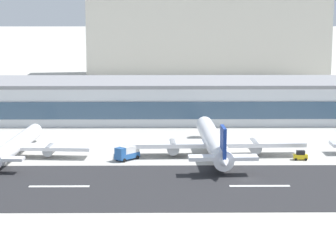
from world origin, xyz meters
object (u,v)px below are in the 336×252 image
(distant_hotel_block, at_px, (208,25))
(airliner_navy_tail_gate_1, at_px, (214,143))
(airliner_blue_tail_gate_0, at_px, (15,146))
(service_box_truck_0, at_px, (127,152))
(service_baggage_tug_1, at_px, (301,155))
(terminal_building, at_px, (198,100))

(distant_hotel_block, bearing_deg, airliner_navy_tail_gate_1, -93.02)
(airliner_blue_tail_gate_0, distance_m, airliner_navy_tail_gate_1, 46.34)
(airliner_navy_tail_gate_1, relative_size, service_box_truck_0, 8.25)
(service_box_truck_0, relative_size, service_baggage_tug_1, 1.84)
(distant_hotel_block, height_order, service_box_truck_0, distant_hotel_block)
(terminal_building, height_order, airliner_navy_tail_gate_1, terminal_building)
(airliner_blue_tail_gate_0, relative_size, service_baggage_tug_1, 12.51)
(airliner_navy_tail_gate_1, bearing_deg, service_baggage_tug_1, -102.71)
(service_box_truck_0, bearing_deg, terminal_building, -156.46)
(airliner_navy_tail_gate_1, bearing_deg, distant_hotel_block, -5.00)
(terminal_building, relative_size, service_box_truck_0, 29.37)
(distant_hotel_block, relative_size, service_baggage_tug_1, 33.53)
(airliner_blue_tail_gate_0, xyz_separation_m, airliner_navy_tail_gate_1, (46.33, 0.68, 0.59))
(airliner_navy_tail_gate_1, distance_m, service_baggage_tug_1, 20.13)
(terminal_building, height_order, distant_hotel_block, distant_hotel_block)
(terminal_building, distance_m, airliner_navy_tail_gate_1, 52.02)
(airliner_navy_tail_gate_1, bearing_deg, terminal_building, -0.84)
(distant_hotel_block, height_order, airliner_blue_tail_gate_0, distant_hotel_block)
(terminal_building, bearing_deg, distant_hotel_block, 85.25)
(distant_hotel_block, distance_m, service_box_truck_0, 183.18)
(distant_hotel_block, xyz_separation_m, airliner_navy_tail_gate_1, (-9.29, -176.12, -19.69))
(distant_hotel_block, bearing_deg, service_baggage_tug_1, -86.70)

